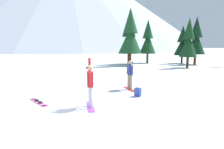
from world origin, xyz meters
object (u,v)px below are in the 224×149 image
object	(u,v)px
loose_snowboard_near_right	(39,102)
backpack_blue	(138,92)
pine_tree_slender	(130,35)
snowboarder_midground	(130,74)
snowboarder_foreground	(90,84)
pine_tree_broad	(183,43)
pine_tree_tall	(189,41)
pine_tree_twin	(196,39)
pine_tree_young	(148,39)
pine_tree_short	(129,38)

from	to	relation	value
loose_snowboard_near_right	backpack_blue	xyz separation A→B (m)	(4.76, 0.78, 0.19)
loose_snowboard_near_right	pine_tree_slender	bearing A→B (deg)	67.41
snowboarder_midground	loose_snowboard_near_right	world-z (taller)	snowboarder_midground
snowboarder_foreground	pine_tree_broad	xyz separation A→B (m)	(13.22, 20.73, 2.15)
pine_tree_tall	snowboarder_foreground	bearing A→B (deg)	-127.52
snowboarder_midground	pine_tree_twin	size ratio (longest dim) A/B	0.26
pine_tree_tall	pine_tree_slender	bearing A→B (deg)	154.30
pine_tree_young	snowboarder_midground	bearing A→B (deg)	-107.58
pine_tree_short	pine_tree_young	world-z (taller)	pine_tree_short
pine_tree_twin	pine_tree_tall	bearing A→B (deg)	-126.49
loose_snowboard_near_right	pine_tree_broad	distance (m)	25.51
pine_tree_tall	pine_tree_broad	bearing A→B (deg)	71.76
snowboarder_foreground	pine_tree_young	distance (m)	23.48
snowboarder_foreground	pine_tree_slender	distance (m)	18.60
loose_snowboard_near_right	pine_tree_twin	world-z (taller)	pine_tree_twin
snowboarder_midground	pine_tree_twin	xyz separation A→B (m)	(12.08, 15.55, 2.76)
loose_snowboard_near_right	pine_tree_slender	distance (m)	18.80
pine_tree_young	snowboarder_foreground	bearing A→B (deg)	-110.37
backpack_blue	pine_tree_young	xyz separation A→B (m)	(5.75, 20.30, 3.46)
snowboarder_foreground	pine_tree_broad	distance (m)	24.68
pine_tree_short	pine_tree_twin	size ratio (longest dim) A/B	1.05
pine_tree_slender	pine_tree_young	xyz separation A→B (m)	(3.47, 4.14, -0.48)
snowboarder_foreground	pine_tree_young	bearing A→B (deg)	69.63
backpack_blue	pine_tree_tall	size ratio (longest dim) A/B	0.08
pine_tree_slender	pine_tree_tall	bearing A→B (deg)	-25.70
snowboarder_foreground	pine_tree_slender	xyz separation A→B (m)	(4.65, 17.72, 3.18)
snowboarder_foreground	snowboarder_midground	bearing A→B (deg)	55.51
backpack_blue	pine_tree_broad	world-z (taller)	pine_tree_broad
pine_tree_twin	loose_snowboard_near_right	bearing A→B (deg)	-132.87
loose_snowboard_near_right	pine_tree_tall	size ratio (longest dim) A/B	0.26
snowboarder_foreground	pine_tree_tall	size ratio (longest dim) A/B	0.34
backpack_blue	pine_tree_twin	world-z (taller)	pine_tree_twin
pine_tree_broad	pine_tree_young	xyz separation A→B (m)	(-5.10, 1.14, 0.55)
pine_tree_slender	pine_tree_short	distance (m)	2.54
backpack_blue	pine_tree_broad	distance (m)	22.21
pine_tree_tall	pine_tree_twin	bearing A→B (deg)	53.51
pine_tree_broad	pine_tree_tall	xyz separation A→B (m)	(-2.03, -6.15, 0.13)
pine_tree_short	pine_tree_broad	distance (m)	8.41
snowboarder_midground	loose_snowboard_near_right	xyz separation A→B (m)	(-4.61, -2.43, -0.90)
loose_snowboard_near_right	pine_tree_tall	distance (m)	19.62
pine_tree_slender	pine_tree_twin	size ratio (longest dim) A/B	1.13
pine_tree_slender	pine_tree_broad	bearing A→B (deg)	19.30
loose_snowboard_near_right	pine_tree_broad	bearing A→B (deg)	51.93
snowboarder_midground	pine_tree_tall	distance (m)	14.66
snowboarder_midground	pine_tree_twin	world-z (taller)	pine_tree_twin
pine_tree_slender	snowboarder_foreground	bearing A→B (deg)	-104.70
snowboarder_midground	pine_tree_young	distance (m)	19.75
snowboarder_foreground	pine_tree_twin	world-z (taller)	pine_tree_twin
pine_tree_broad	pine_tree_tall	world-z (taller)	pine_tree_tall
snowboarder_foreground	pine_tree_short	xyz separation A→B (m)	(4.86, 20.23, 2.87)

